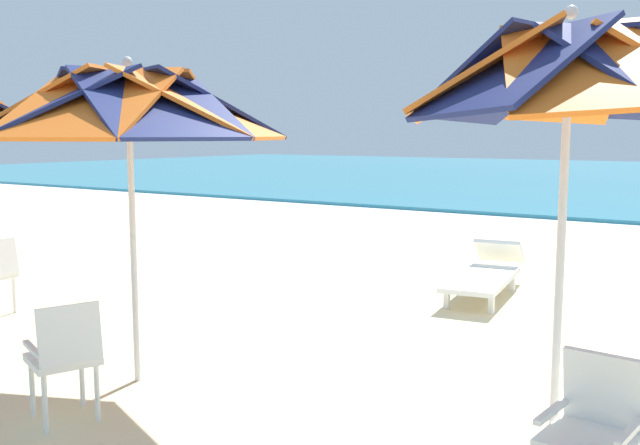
{
  "coord_description": "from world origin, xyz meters",
  "views": [
    {
      "loc": [
        0.9,
        -6.34,
        2.01
      ],
      "look_at": [
        -3.49,
        0.36,
        1.0
      ],
      "focal_mm": 39.46,
      "sensor_mm": 36.0,
      "label": 1
    }
  ],
  "objects_px": {
    "beach_umbrella_1": "(129,107)",
    "plastic_chair_0": "(594,427)",
    "sun_lounger_2": "(485,274)",
    "plastic_chair_1": "(65,354)",
    "beach_umbrella_0": "(568,79)"
  },
  "relations": [
    {
      "from": "beach_umbrella_0",
      "to": "plastic_chair_0",
      "type": "distance_m",
      "value": 1.91
    },
    {
      "from": "plastic_chair_0",
      "to": "beach_umbrella_1",
      "type": "relative_size",
      "value": 0.33
    },
    {
      "from": "beach_umbrella_1",
      "to": "plastic_chair_0",
      "type": "bearing_deg",
      "value": -2.04
    },
    {
      "from": "plastic_chair_1",
      "to": "sun_lounger_2",
      "type": "xyz_separation_m",
      "value": [
        1.08,
        5.35,
        -0.22
      ]
    },
    {
      "from": "beach_umbrella_0",
      "to": "beach_umbrella_1",
      "type": "height_order",
      "value": "beach_umbrella_0"
    },
    {
      "from": "plastic_chair_0",
      "to": "sun_lounger_2",
      "type": "height_order",
      "value": "plastic_chair_0"
    },
    {
      "from": "plastic_chair_0",
      "to": "beach_umbrella_0",
      "type": "bearing_deg",
      "value": 125.14
    },
    {
      "from": "beach_umbrella_0",
      "to": "sun_lounger_2",
      "type": "relative_size",
      "value": 1.24
    },
    {
      "from": "beach_umbrella_0",
      "to": "sun_lounger_2",
      "type": "bearing_deg",
      "value": 115.01
    },
    {
      "from": "beach_umbrella_1",
      "to": "sun_lounger_2",
      "type": "distance_m",
      "value": 5.07
    },
    {
      "from": "plastic_chair_1",
      "to": "sun_lounger_2",
      "type": "distance_m",
      "value": 5.46
    },
    {
      "from": "beach_umbrella_0",
      "to": "beach_umbrella_1",
      "type": "xyz_separation_m",
      "value": [
        -3.26,
        -0.33,
        -0.1
      ]
    },
    {
      "from": "sun_lounger_2",
      "to": "beach_umbrella_1",
      "type": "bearing_deg",
      "value": -106.33
    },
    {
      "from": "beach_umbrella_1",
      "to": "beach_umbrella_0",
      "type": "bearing_deg",
      "value": 5.7
    },
    {
      "from": "beach_umbrella_0",
      "to": "plastic_chair_0",
      "type": "relative_size",
      "value": 3.15
    }
  ]
}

